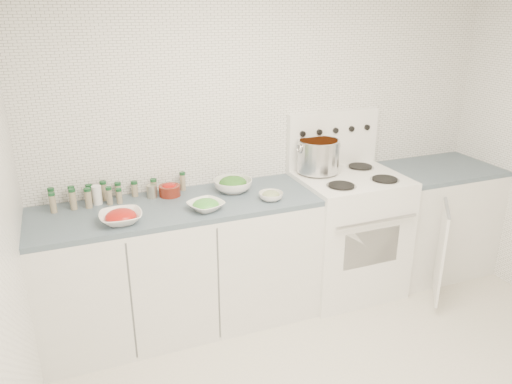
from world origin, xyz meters
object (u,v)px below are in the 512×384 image
stove (347,230)px  bowl_snowpea (206,205)px  stock_pot (318,154)px  bowl_tomato (121,217)px

stove → bowl_snowpea: size_ratio=4.85×
stock_pot → bowl_snowpea: stock_pot is taller
bowl_tomato → stock_pot: bearing=11.7°
stove → bowl_tomato: 1.74m
stock_pot → bowl_snowpea: size_ratio=1.19×
stove → bowl_tomato: bearing=-174.9°
stove → bowl_tomato: (-1.68, -0.15, 0.44)m
stove → bowl_tomato: size_ratio=5.22×
stock_pot → bowl_tomato: 1.52m
bowl_tomato → bowl_snowpea: (0.53, 0.00, -0.01)m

